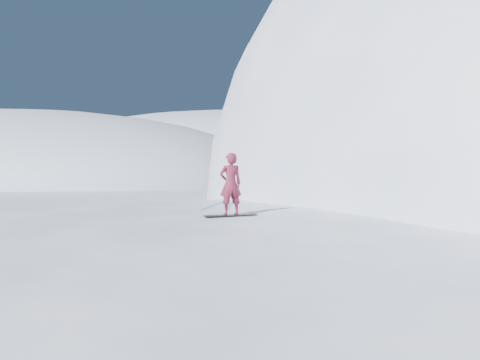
# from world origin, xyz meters

# --- Properties ---
(ground) EXTENTS (400.00, 400.00, 0.00)m
(ground) POSITION_xyz_m (0.00, 0.00, 0.00)
(ground) COLOR white
(ground) RESTS_ON ground
(near_ridge) EXTENTS (36.00, 28.00, 4.80)m
(near_ridge) POSITION_xyz_m (1.00, 3.00, 0.00)
(near_ridge) COLOR white
(near_ridge) RESTS_ON ground
(peak_shoulder) EXTENTS (28.00, 24.00, 18.00)m
(peak_shoulder) POSITION_xyz_m (10.00, 20.00, 0.00)
(peak_shoulder) COLOR white
(peak_shoulder) RESTS_ON ground
(far_ridge_a) EXTENTS (120.00, 70.00, 28.00)m
(far_ridge_a) POSITION_xyz_m (-70.00, 60.00, 0.00)
(far_ridge_a) COLOR white
(far_ridge_a) RESTS_ON ground
(far_ridge_c) EXTENTS (140.00, 90.00, 36.00)m
(far_ridge_c) POSITION_xyz_m (-40.00, 110.00, 0.00)
(far_ridge_c) COLOR white
(far_ridge_c) RESTS_ON ground
(wind_bumps) EXTENTS (16.00, 14.40, 1.00)m
(wind_bumps) POSITION_xyz_m (-0.56, 2.12, 0.00)
(wind_bumps) COLOR white
(wind_bumps) RESTS_ON ground
(snowboard) EXTENTS (1.58, 1.27, 0.03)m
(snowboard) POSITION_xyz_m (0.95, 1.58, 2.41)
(snowboard) COLOR black
(snowboard) RESTS_ON near_ridge
(snowboarder) EXTENTS (0.87, 0.81, 1.99)m
(snowboarder) POSITION_xyz_m (0.95, 1.58, 3.42)
(snowboarder) COLOR maroon
(snowboarder) RESTS_ON snowboard
(vapor_plume) EXTENTS (9.63, 7.70, 6.74)m
(vapor_plume) POSITION_xyz_m (-53.98, 47.45, 0.00)
(vapor_plume) COLOR white
(vapor_plume) RESTS_ON ground
(board_tracks) EXTENTS (1.60, 5.98, 0.04)m
(board_tracks) POSITION_xyz_m (-0.57, 5.36, 2.42)
(board_tracks) COLOR silver
(board_tracks) RESTS_ON ground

